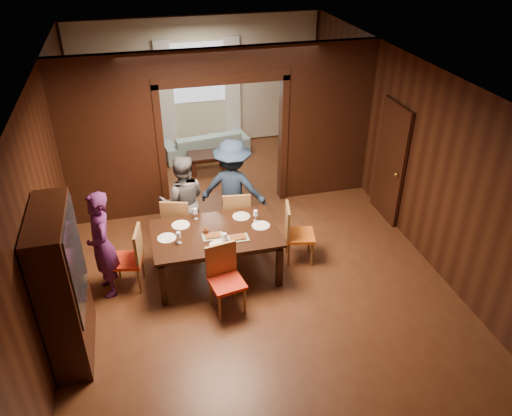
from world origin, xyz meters
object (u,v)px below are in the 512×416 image
object	(u,v)px
person_navy	(233,189)
chair_right	(300,234)
coffee_table	(208,163)
chair_near	(227,281)
chair_far_r	(236,215)
hutch	(63,287)
person_purple	(102,245)
chair_left	(126,259)
sofa	(206,143)
chair_far_l	(179,222)
person_grey	(183,202)
dining_table	(216,253)

from	to	relation	value
person_navy	chair_right	bearing A→B (deg)	154.62
coffee_table	chair_right	bearing A→B (deg)	-75.43
coffee_table	chair_near	bearing A→B (deg)	-95.85
chair_far_r	hutch	size ratio (longest dim) A/B	0.48
person_purple	chair_left	distance (m)	0.43
person_purple	hutch	bearing A→B (deg)	-32.35
chair_near	chair_left	bearing A→B (deg)	136.60
sofa	hutch	xyz separation A→B (m)	(-2.52, -5.35, 0.72)
chair_right	chair_far_l	distance (m)	1.95
person_purple	chair_far_r	distance (m)	2.25
person_grey	chair_far_r	size ratio (longest dim) A/B	1.62
person_grey	chair_right	bearing A→B (deg)	156.11
person_navy	sofa	xyz separation A→B (m)	(0.04, 3.24, -0.58)
chair_far_r	chair_near	xyz separation A→B (m)	(-0.48, -1.62, 0.00)
sofa	person_grey	bearing A→B (deg)	67.24
chair_left	chair_right	world-z (taller)	same
chair_near	hutch	xyz separation A→B (m)	(-1.99, -0.25, 0.52)
person_purple	chair_right	world-z (taller)	person_purple
sofa	person_navy	bearing A→B (deg)	81.28
person_purple	chair_left	bearing A→B (deg)	87.90
person_grey	chair_far_r	distance (m)	0.90
person_grey	chair_far_r	bearing A→B (deg)	175.50
person_grey	chair_left	distance (m)	1.35
coffee_table	chair_far_l	distance (m)	2.78
coffee_table	chair_right	world-z (taller)	chair_right
chair_left	person_navy	bearing A→B (deg)	130.54
chair_far_l	hutch	xyz separation A→B (m)	(-1.53, -1.89, 0.52)
dining_table	hutch	distance (m)	2.33
chair_near	person_grey	bearing A→B (deg)	91.07
person_grey	chair_far_r	xyz separation A→B (m)	(0.84, -0.13, -0.30)
person_grey	dining_table	distance (m)	1.10
person_navy	chair_near	size ratio (longest dim) A/B	1.76
dining_table	chair_far_l	world-z (taller)	chair_far_l
dining_table	chair_right	xyz separation A→B (m)	(1.33, 0.05, 0.10)
person_purple	sofa	world-z (taller)	person_purple
person_purple	coffee_table	size ratio (longest dim) A/B	2.02
chair_left	chair_near	xyz separation A→B (m)	(1.31, -0.85, 0.00)
chair_left	person_purple	bearing A→B (deg)	-69.35
person_navy	chair_far_l	world-z (taller)	person_navy
person_purple	person_navy	world-z (taller)	person_navy
chair_far_l	hutch	bearing A→B (deg)	68.53
person_navy	chair_far_l	size ratio (longest dim) A/B	1.76
person_grey	sofa	size ratio (longest dim) A/B	0.83
coffee_table	chair_near	world-z (taller)	chair_near
chair_near	person_navy	bearing A→B (deg)	64.93
sofa	chair_far_r	xyz separation A→B (m)	(-0.05, -3.48, 0.21)
sofa	coffee_table	size ratio (longest dim) A/B	2.37
person_grey	coffee_table	size ratio (longest dim) A/B	1.97
person_navy	chair_right	distance (m)	1.36
coffee_table	chair_far_l	xyz separation A→B (m)	(-0.90, -2.62, 0.28)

